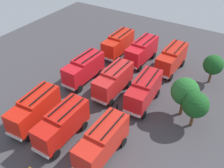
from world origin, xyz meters
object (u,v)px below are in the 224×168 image
object	(u,v)px
fire_truck_7	(144,90)
fire_truck_1	(84,68)
fire_truck_3	(142,50)
firefighter_0	(117,107)
traffic_cone_1	(101,118)
fire_truck_2	(34,109)
fire_truck_5	(62,124)
tree_2	(196,105)
fire_truck_8	(102,141)
fire_truck_6	(172,58)
traffic_cone_0	(90,144)
fire_truck_4	(113,80)
traffic_cone_2	(44,136)
tree_0	(213,65)
firefighter_1	(83,108)
fire_truck_0	(118,44)
tree_1	(185,92)

from	to	relation	value
fire_truck_7	fire_truck_1	bearing A→B (deg)	-93.78
fire_truck_3	firefighter_0	bearing A→B (deg)	15.60
firefighter_0	traffic_cone_1	size ratio (longest dim) A/B	3.10
fire_truck_2	fire_truck_3	size ratio (longest dim) A/B	1.01
fire_truck_5	firefighter_0	bearing A→B (deg)	155.62
fire_truck_3	tree_2	distance (m)	15.61
fire_truck_8	traffic_cone_1	bearing A→B (deg)	-144.41
fire_truck_6	traffic_cone_0	distance (m)	19.58
fire_truck_4	traffic_cone_1	distance (m)	6.04
traffic_cone_1	traffic_cone_2	size ratio (longest dim) A/B	0.83
fire_truck_5	traffic_cone_0	bearing A→B (deg)	98.59
fire_truck_7	tree_0	bearing A→B (deg)	143.76
fire_truck_4	firefighter_1	xyz separation A→B (m)	(5.88, -0.90, -1.14)
fire_truck_0	fire_truck_4	bearing A→B (deg)	27.83
tree_0	traffic_cone_0	bearing A→B (deg)	-22.49
fire_truck_0	firefighter_1	size ratio (longest dim) A/B	4.04
fire_truck_0	firefighter_0	bearing A→B (deg)	30.77
tree_1	traffic_cone_1	xyz separation A→B (m)	(6.27, -7.97, -3.29)
firefighter_0	traffic_cone_0	distance (m)	6.31
fire_truck_8	tree_0	bearing A→B (deg)	163.26
fire_truck_4	traffic_cone_2	bearing A→B (deg)	-11.03
fire_truck_8	traffic_cone_2	xyz separation A→B (m)	(1.50, -7.02, -1.82)
fire_truck_1	traffic_cone_2	bearing A→B (deg)	16.39
tree_1	firefighter_0	bearing A→B (deg)	-59.39
fire_truck_6	fire_truck_1	bearing A→B (deg)	-44.49
fire_truck_7	tree_1	xyz separation A→B (m)	(-0.62, 5.04, 1.41)
fire_truck_2	tree_1	distance (m)	18.09
fire_truck_5	tree_2	xyz separation A→B (m)	(-9.59, 11.82, 1.08)
fire_truck_2	traffic_cone_1	bearing A→B (deg)	120.91
tree_0	tree_2	xyz separation A→B (m)	(10.28, 0.52, 0.22)
fire_truck_5	tree_2	size ratio (longest dim) A/B	1.50
fire_truck_7	traffic_cone_1	world-z (taller)	fire_truck_7
fire_truck_7	traffic_cone_2	bearing A→B (deg)	-33.88
fire_truck_4	fire_truck_8	size ratio (longest dim) A/B	1.00
fire_truck_0	fire_truck_8	distance (m)	21.84
fire_truck_5	tree_1	world-z (taller)	tree_1
fire_truck_3	fire_truck_7	size ratio (longest dim) A/B	1.00
fire_truck_8	fire_truck_1	bearing A→B (deg)	-134.92
firefighter_0	traffic_cone_1	bearing A→B (deg)	24.83
firefighter_0	traffic_cone_2	size ratio (longest dim) A/B	2.56
fire_truck_0	traffic_cone_2	bearing A→B (deg)	7.82
fire_truck_1	traffic_cone_2	world-z (taller)	fire_truck_1
firefighter_1	traffic_cone_2	bearing A→B (deg)	-15.59
firefighter_1	traffic_cone_1	xyz separation A→B (m)	(-0.37, 2.53, -0.73)
fire_truck_5	fire_truck_7	size ratio (longest dim) A/B	0.98
fire_truck_7	traffic_cone_1	bearing A→B (deg)	-30.43
traffic_cone_1	fire_truck_5	bearing A→B (deg)	-24.48
firefighter_0	traffic_cone_2	xyz separation A→B (m)	(8.01, -4.93, -0.63)
fire_truck_0	fire_truck_8	size ratio (longest dim) A/B	1.00
fire_truck_1	fire_truck_4	size ratio (longest dim) A/B	1.01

